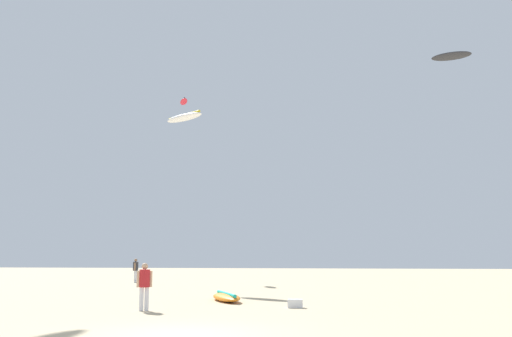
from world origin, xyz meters
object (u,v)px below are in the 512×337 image
Objects in this scene: kite_aloft_3 at (184,102)px; kite_aloft_4 at (184,118)px; kite_aloft_2 at (451,56)px; cooler_box at (295,304)px; person_midground at (136,269)px; person_foreground at (144,283)px; kite_grounded_near at (226,297)px.

kite_aloft_3 is 13.52m from kite_aloft_4.
kite_aloft_2 reaches higher than kite_aloft_3.
person_midground is at bearing 124.61° from cooler_box.
kite_aloft_3 is (1.43, 7.39, 13.86)m from person_midground.
person_midground is 15.77m from kite_aloft_3.
cooler_box is at bearing -58.62° from kite_aloft_4.
person_foreground is 19.63m from person_midground.
person_foreground is 0.52× the size of kite_grounded_near.
kite_grounded_near is at bearing -65.74° from kite_aloft_4.
kite_aloft_3 is at bearing 164.41° from person_foreground.
person_midground is 31.67m from kite_aloft_2.
cooler_box is (5.37, 1.70, -0.83)m from person_foreground.
kite_grounded_near is 5.87× the size of cooler_box.
cooler_box is (3.04, -2.55, -0.02)m from kite_grounded_near.
kite_grounded_near is (8.62, -14.34, -0.77)m from person_midground.
kite_grounded_near is 1.05× the size of kite_aloft_4.
kite_grounded_near is at bearing 139.96° from cooler_box.
person_midground is 11.57m from kite_aloft_4.
person_foreground is 29.84m from kite_aloft_3.
kite_aloft_3 is at bearing 74.56° from person_midground.
person_midground is 20.55m from cooler_box.
kite_aloft_2 is 1.10× the size of kite_aloft_4.
kite_grounded_near reaches higher than cooler_box.
kite_grounded_near is 27.17m from kite_aloft_3.
person_midground reaches higher than cooler_box.
kite_aloft_4 is (-1.87, 13.57, 9.40)m from person_foreground.
cooler_box is 0.18× the size of kite_aloft_4.
person_foreground is at bearing -162.45° from cooler_box.
kite_aloft_2 is at bearing 17.00° from person_midground.
kite_aloft_3 reaches higher than kite_grounded_near.
kite_aloft_2 is at bearing 5.48° from kite_aloft_3.
person_foreground is at bearing -75.80° from person_midground.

